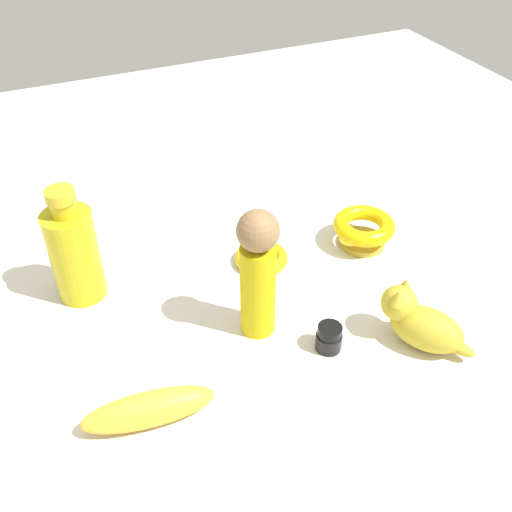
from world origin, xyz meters
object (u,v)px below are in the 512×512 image
Objects in this scene: person_figure_adult at (258,271)px; nail_polish_jar at (329,338)px; bangle at (261,258)px; bottle_tall at (74,252)px; banana at (149,409)px; bowl at (364,228)px; cat_figurine at (420,321)px.

nail_polish_jar is at bearing -45.40° from person_figure_adult.
bottle_tall is at bearing 171.08° from bangle.
banana is (-0.26, -0.24, 0.01)m from bangle.
bowl is 0.49m from banana.
cat_figurine is 0.13m from nail_polish_jar.
nail_polish_jar is (0.30, -0.26, -0.06)m from bottle_tall.
person_figure_adult is 1.23× the size of banana.
bottle_tall reaches higher than banana.
nail_polish_jar is at bearing -169.46° from banana.
cat_figurine is at bearing -176.53° from banana.
cat_figurine reaches higher than bowl.
person_figure_adult is at bearing -155.75° from bowl.
bottle_tall is 0.29m from person_figure_adult.
bangle is 2.18× the size of nail_polish_jar.
person_figure_adult is (0.23, -0.19, 0.03)m from bottle_tall.
banana reaches higher than nail_polish_jar.
banana is (-0.19, -0.10, -0.09)m from person_figure_adult.
bowl is (0.48, -0.07, -0.05)m from bottle_tall.
cat_figurine is at bearing -62.75° from bangle.
bottle_tall is 0.49m from bowl.
bottle_tall is 2.13× the size of bangle.
bottle_tall reaches higher than nail_polish_jar.
person_figure_adult is at bearing -146.80° from banana.
cat_figurine is 1.20× the size of bowl.
bangle is at bearing 63.90° from person_figure_adult.
cat_figurine is 0.24m from person_figure_adult.
bowl is at bearing 47.51° from nail_polish_jar.
nail_polish_jar is at bearing -41.07° from bottle_tall.
person_figure_adult is 0.14m from nail_polish_jar.
bottle_tall is at bearing -76.87° from banana.
bangle is 0.19m from person_figure_adult.
bangle is (-0.13, 0.26, -0.03)m from cat_figurine.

